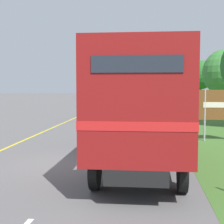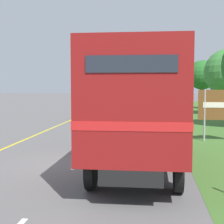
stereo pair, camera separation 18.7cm
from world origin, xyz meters
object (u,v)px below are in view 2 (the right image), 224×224
(lead_car_white_ahead, at_px, (146,101))
(highway_sign, at_px, (221,106))
(roadside_tree_far, at_px, (202,75))
(horse_trailer_truck, at_px, (138,104))
(lead_car_grey_ahead, at_px, (121,97))
(lead_car_white, at_px, (98,108))

(lead_car_white_ahead, height_order, highway_sign, highway_sign)
(roadside_tree_far, bearing_deg, horse_trailer_truck, -101.64)
(horse_trailer_truck, height_order, lead_car_grey_ahead, horse_trailer_truck)
(lead_car_white, distance_m, roadside_tree_far, 17.28)
(horse_trailer_truck, distance_m, lead_car_white, 15.52)
(horse_trailer_truck, xyz_separation_m, roadside_tree_far, (5.99, 29.05, 1.73))
(horse_trailer_truck, height_order, lead_car_white_ahead, horse_trailer_truck)
(roadside_tree_far, bearing_deg, lead_car_white, -124.61)
(horse_trailer_truck, bearing_deg, lead_car_white_ahead, 90.57)
(roadside_tree_far, bearing_deg, lead_car_grey_ahead, 140.63)
(lead_car_white, relative_size, lead_car_grey_ahead, 1.00)
(highway_sign, bearing_deg, horse_trailer_truck, -122.22)
(horse_trailer_truck, bearing_deg, lead_car_grey_ahead, 96.03)
(lead_car_white_ahead, relative_size, highway_sign, 1.46)
(lead_car_white, distance_m, lead_car_white_ahead, 11.75)
(lead_car_white_ahead, height_order, lead_car_grey_ahead, lead_car_white_ahead)
(lead_car_white_ahead, xyz_separation_m, highway_sign, (3.93, -20.45, 0.68))
(highway_sign, bearing_deg, lead_car_grey_ahead, 103.61)
(highway_sign, xyz_separation_m, roadside_tree_far, (2.32, 23.23, 2.11))
(lead_car_grey_ahead, bearing_deg, lead_car_white_ahead, -71.44)
(horse_trailer_truck, bearing_deg, lead_car_white, 103.79)
(highway_sign, bearing_deg, roadside_tree_far, 84.30)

